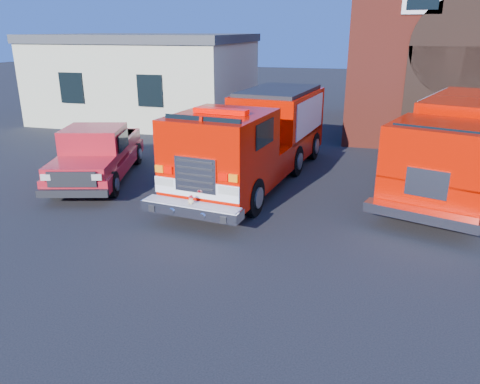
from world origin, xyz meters
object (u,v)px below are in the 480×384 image
(fire_engine, at_px, (257,137))
(secondary_truck, at_px, (461,143))
(pickup_truck, at_px, (98,154))
(side_building, at_px, (149,76))

(fire_engine, height_order, secondary_truck, fire_engine)
(pickup_truck, bearing_deg, secondary_truck, 10.33)
(side_building, relative_size, fire_engine, 1.14)
(pickup_truck, relative_size, secondary_truck, 0.67)
(secondary_truck, bearing_deg, side_building, 148.76)
(side_building, bearing_deg, fire_engine, -48.57)
(pickup_truck, bearing_deg, side_building, 107.29)
(side_building, height_order, secondary_truck, side_building)
(pickup_truck, bearing_deg, fire_engine, 15.03)
(fire_engine, bearing_deg, secondary_truck, 6.40)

